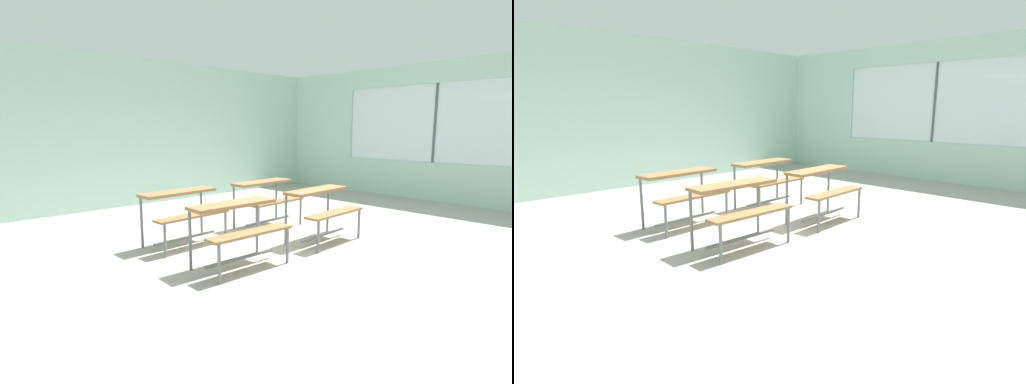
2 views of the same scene
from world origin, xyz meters
TOP-DOWN VIEW (x-y plane):
  - ground at (0.00, 0.00)m, footprint 10.00×9.00m
  - wall_back at (0.00, 4.50)m, footprint 10.00×0.12m
  - wall_right at (5.00, -0.13)m, footprint 0.12×9.00m
  - desk_bench_r0c0 at (-0.91, 0.13)m, footprint 1.12×0.62m
  - desk_bench_r0c1 at (0.64, 0.13)m, footprint 1.13×0.64m
  - desk_bench_r1c0 at (-0.90, 1.32)m, footprint 1.13×0.65m
  - desk_bench_r1c1 at (0.66, 1.28)m, footprint 1.12×0.63m

SIDE VIEW (x-z plane):
  - ground at x=0.00m, z-range -0.05..0.00m
  - desk_bench_r0c0 at x=-0.91m, z-range 0.19..0.93m
  - desk_bench_r0c1 at x=0.64m, z-range 0.19..0.93m
  - desk_bench_r1c0 at x=-0.90m, z-range 0.19..0.93m
  - desk_bench_r1c1 at x=0.66m, z-range 0.19..0.93m
  - wall_right at x=5.00m, z-range -0.05..2.95m
  - wall_back at x=0.00m, z-range 0.00..3.00m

